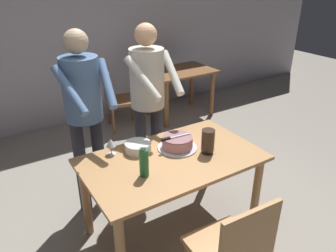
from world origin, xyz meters
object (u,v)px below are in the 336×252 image
object	(u,v)px
plate_stack	(138,147)
person_cutting_cake	(148,94)
chair_near_side	(233,249)
person_standing_beside	(84,106)
background_chair_1	(117,97)
wine_glass_near	(111,143)
background_table	(180,80)
hurricane_lamp	(208,141)
water_bottle	(144,162)
main_dining_table	(172,170)
cake_knife	(170,138)
cake_on_platter	(177,143)

from	to	relation	value
plate_stack	person_cutting_cake	distance (m)	0.59
person_cutting_cake	chair_near_side	bearing A→B (deg)	-97.45
person_standing_beside	background_chair_1	distance (m)	1.87
plate_stack	wine_glass_near	xyz separation A→B (m)	(-0.21, 0.08, 0.06)
chair_near_side	background_table	xyz separation A→B (m)	(1.56, 2.92, 0.09)
hurricane_lamp	person_standing_beside	xyz separation A→B (m)	(-0.77, 0.76, 0.22)
plate_stack	chair_near_side	size ratio (longest dim) A/B	0.24
chair_near_side	water_bottle	bearing A→B (deg)	110.29
person_standing_beside	chair_near_side	xyz separation A→B (m)	(0.42, -1.48, -0.58)
water_bottle	wine_glass_near	bearing A→B (deg)	101.09
main_dining_table	cake_knife	bearing A→B (deg)	66.61
water_bottle	cake_on_platter	bearing A→B (deg)	25.95
plate_stack	chair_near_side	bearing A→B (deg)	-82.63
wine_glass_near	background_table	size ratio (longest dim) A/B	0.14
water_bottle	background_table	bearing A→B (deg)	50.53
cake_on_platter	plate_stack	world-z (taller)	cake_on_platter
plate_stack	chair_near_side	xyz separation A→B (m)	(0.14, -1.05, -0.30)
cake_on_platter	cake_knife	xyz separation A→B (m)	(-0.07, 0.01, 0.06)
cake_on_platter	background_chair_1	world-z (taller)	background_chair_1
main_dining_table	wine_glass_near	size ratio (longest dim) A/B	10.04
wine_glass_near	main_dining_table	bearing A→B (deg)	-38.91
chair_near_side	main_dining_table	bearing A→B (deg)	86.40
hurricane_lamp	person_standing_beside	bearing A→B (deg)	135.31
person_cutting_cake	water_bottle	bearing A→B (deg)	-121.22
cake_knife	plate_stack	xyz separation A→B (m)	(-0.24, 0.13, -0.08)
main_dining_table	water_bottle	bearing A→B (deg)	-161.92
cake_on_platter	background_table	size ratio (longest dim) A/B	0.34
cake_on_platter	wine_glass_near	size ratio (longest dim) A/B	2.36
person_standing_beside	chair_near_side	size ratio (longest dim) A/B	1.91
water_bottle	hurricane_lamp	world-z (taller)	water_bottle
wine_glass_near	chair_near_side	xyz separation A→B (m)	(0.34, -1.13, -0.36)
person_cutting_cake	background_chair_1	xyz separation A→B (m)	(0.33, 1.54, -0.58)
hurricane_lamp	person_cutting_cake	size ratio (longest dim) A/B	0.12
cake_knife	water_bottle	bearing A→B (deg)	-149.01
plate_stack	wine_glass_near	distance (m)	0.23
cake_knife	chair_near_side	size ratio (longest dim) A/B	0.30
chair_near_side	background_table	distance (m)	3.31
cake_on_platter	wine_glass_near	distance (m)	0.56
cake_on_platter	hurricane_lamp	bearing A→B (deg)	-48.68
main_dining_table	background_table	world-z (taller)	main_dining_table
person_standing_beside	water_bottle	bearing A→B (deg)	-78.25
plate_stack	background_table	bearing A→B (deg)	47.77
hurricane_lamp	background_table	distance (m)	2.52
main_dining_table	background_chair_1	xyz separation A→B (m)	(0.47, 2.18, -0.14)
wine_glass_near	background_chair_1	distance (m)	2.09
cake_on_platter	person_cutting_cake	distance (m)	0.60
chair_near_side	background_chair_1	size ratio (longest dim) A/B	1.00
cake_knife	wine_glass_near	world-z (taller)	wine_glass_near
main_dining_table	background_chair_1	distance (m)	2.24
main_dining_table	background_chair_1	size ratio (longest dim) A/B	1.61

